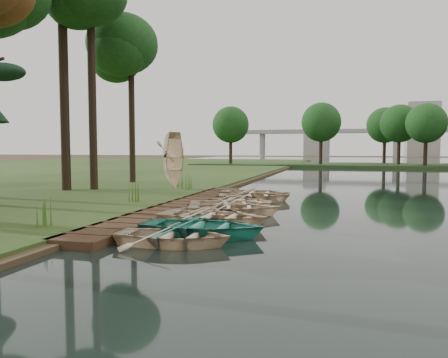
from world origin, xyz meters
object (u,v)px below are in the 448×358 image
(boardwalk, at_px, (179,207))
(rowboat_0, at_px, (173,233))
(rowboat_1, at_px, (202,224))
(rowboat_2, at_px, (212,215))
(stored_rowboat, at_px, (174,183))

(boardwalk, height_order, rowboat_0, rowboat_0)
(boardwalk, distance_m, rowboat_0, 7.13)
(rowboat_1, height_order, rowboat_2, rowboat_2)
(boardwalk, relative_size, rowboat_1, 4.24)
(boardwalk, bearing_deg, rowboat_0, -69.80)
(boardwalk, bearing_deg, stored_rowboat, 113.54)
(rowboat_2, bearing_deg, rowboat_1, -169.66)
(rowboat_2, distance_m, stored_rowboat, 11.49)
(boardwalk, distance_m, stored_rowboat, 7.18)
(rowboat_1, xyz_separation_m, stored_rowboat, (-5.75, 11.97, 0.21))
(rowboat_0, bearing_deg, boardwalk, 17.70)
(rowboat_1, bearing_deg, stored_rowboat, 24.24)
(boardwalk, height_order, rowboat_1, rowboat_1)
(rowboat_1, height_order, stored_rowboat, stored_rowboat)
(rowboat_1, distance_m, stored_rowboat, 13.28)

